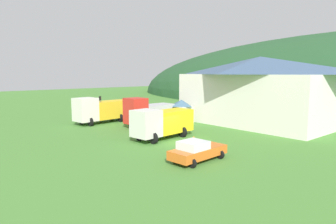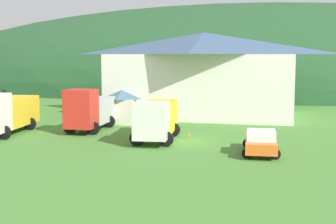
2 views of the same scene
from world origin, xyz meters
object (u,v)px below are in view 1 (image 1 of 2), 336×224
Objects in this scene: heavy_rig_striped at (101,109)px; crane_truck_red at (147,112)px; depot_building at (259,89)px; traffic_light_west at (100,107)px; flatbed_truck_yellow at (162,122)px; play_shed_cream at (181,111)px; traffic_cone_near_pickup at (194,138)px; service_pickup_orange at (197,151)px.

crane_truck_red is (6.15, 3.25, -0.00)m from heavy_rig_striped.
depot_building is 3.01× the size of crane_truck_red.
flatbed_truck_yellow is at bearing 0.46° from traffic_light_west.
heavy_rig_striped is 1.12× the size of flatbed_truck_yellow.
heavy_rig_striped is 0.49m from traffic_light_west.
play_shed_cream is 9.74m from flatbed_truck_yellow.
traffic_cone_near_pickup is (1.06, -13.47, -4.60)m from depot_building.
traffic_cone_near_pickup is at bearing 93.82° from heavy_rig_striped.
traffic_cone_near_pickup is (7.59, -5.37, -1.67)m from play_shed_cream.
crane_truck_red reaches higher than flatbed_truck_yellow.
crane_truck_red reaches higher than traffic_light_west.
traffic_light_west is (-12.84, -0.10, 0.53)m from flatbed_truck_yellow.
traffic_cone_near_pickup is (8.94, -0.65, -1.86)m from crane_truck_red.
play_shed_cream is 4.92m from crane_truck_red.
play_shed_cream is 0.48× the size of crane_truck_red.
heavy_rig_striped is at bearing -133.25° from play_shed_cream.
depot_building is 21.50m from heavy_rig_striped.
flatbed_truck_yellow is at bearing 62.58° from crane_truck_red.
traffic_cone_near_pickup is at bearing -137.44° from service_pickup_orange.
service_pickup_orange is at bearing -69.96° from depot_building.
crane_truck_red is at bearing -121.36° from flatbed_truck_yellow.
crane_truck_red is 1.33× the size of service_pickup_orange.
depot_building reaches higher than traffic_light_west.
heavy_rig_striped is (-7.50, -7.97, 0.19)m from play_shed_cream.
traffic_light_west is at bearing -169.51° from traffic_cone_near_pickup.
heavy_rig_striped reaches higher than traffic_cone_near_pickup.
flatbed_truck_yellow is (-1.01, -16.12, -2.85)m from depot_building.
depot_building is at bearing 51.11° from play_shed_cream.
traffic_light_west is (-7.32, -8.13, 0.62)m from play_shed_cream.
service_pickup_orange is at bearing 63.52° from flatbed_truck_yellow.
flatbed_truck_yellow is at bearing -127.95° from traffic_cone_near_pickup.
service_pickup_orange is 1.38× the size of traffic_light_west.
depot_building is 34.80× the size of traffic_cone_near_pickup.
traffic_light_west reaches higher than service_pickup_orange.
crane_truck_red is 16.20m from service_pickup_orange.
crane_truck_red is 0.92× the size of flatbed_truck_yellow.
crane_truck_red is at bearing -121.56° from depot_building.
traffic_cone_near_pickup is at bearing -85.49° from depot_building.
play_shed_cream is at bearing 130.80° from heavy_rig_striped.
service_pickup_orange is at bearing -43.88° from traffic_cone_near_pickup.
traffic_light_west is 6.29× the size of traffic_cone_near_pickup.
play_shed_cream reaches higher than service_pickup_orange.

